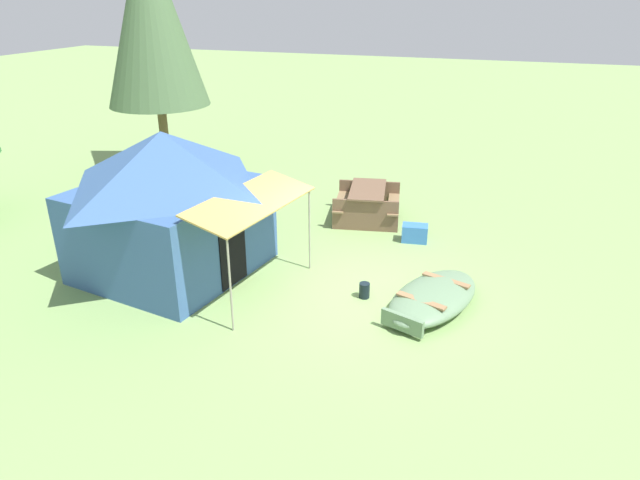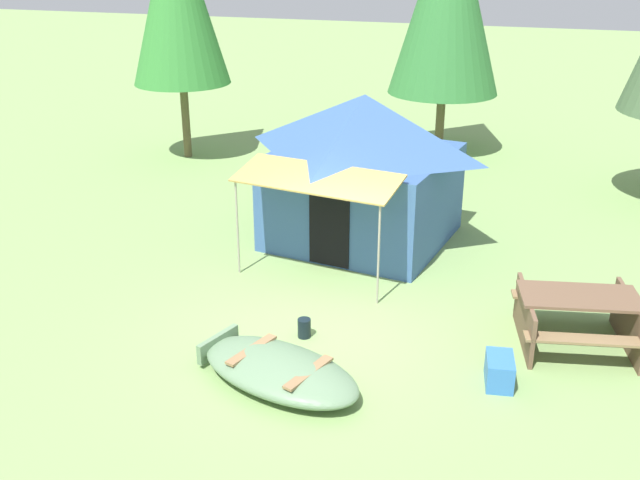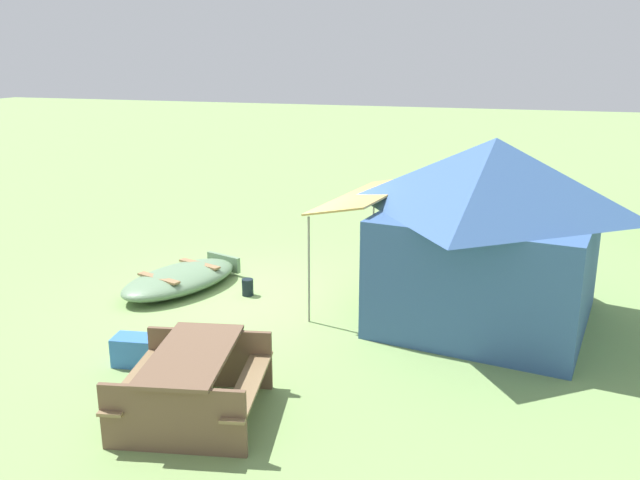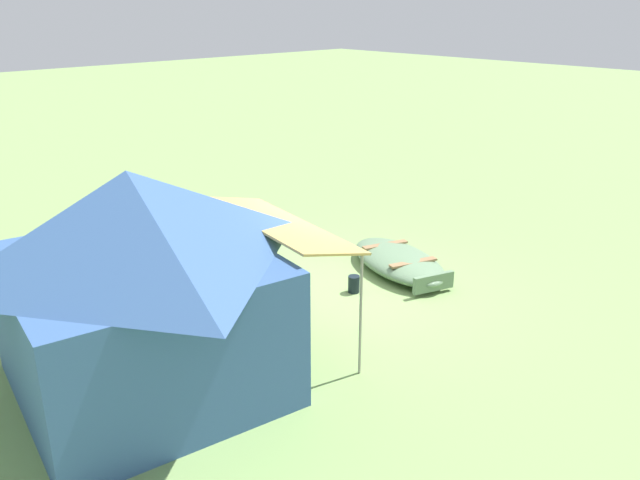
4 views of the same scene
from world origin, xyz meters
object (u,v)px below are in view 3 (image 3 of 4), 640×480
Objects in this scene: cooler_box at (135,350)px; fuel_can at (248,287)px; beached_rowboat at (181,278)px; picnic_table at (193,377)px; canvas_cabin_tent at (490,228)px.

cooler_box is 1.94× the size of fuel_can.
cooler_box is (2.74, 0.84, -0.00)m from beached_rowboat.
beached_rowboat is 4.30m from picnic_table.
beached_rowboat is at bearing -162.90° from cooler_box.
cooler_box is at bearing 17.10° from beached_rowboat.
picnic_table is 6.65× the size of fuel_can.
fuel_can is at bearing -165.49° from picnic_table.
cooler_box is at bearing -55.27° from canvas_cabin_tent.
fuel_can is (-0.07, 1.23, -0.05)m from beached_rowboat.
canvas_cabin_tent reaches higher than cooler_box.
cooler_box is (-0.94, -1.35, -0.29)m from picnic_table.
canvas_cabin_tent reaches higher than picnic_table.
picnic_table reaches higher than fuel_can.
fuel_can is (-3.75, -0.97, -0.34)m from picnic_table.
canvas_cabin_tent is 2.32× the size of picnic_table.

